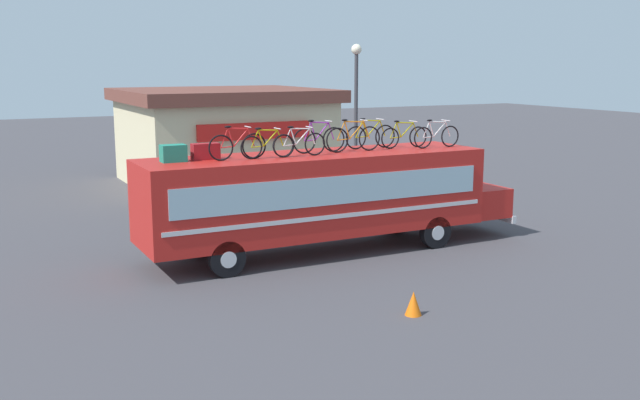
{
  "coord_description": "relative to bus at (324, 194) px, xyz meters",
  "views": [
    {
      "loc": [
        -9.6,
        -18.93,
        5.59
      ],
      "look_at": [
        0.15,
        0.0,
        1.59
      ],
      "focal_mm": 41.25,
      "sensor_mm": 36.0,
      "label": 1
    }
  ],
  "objects": [
    {
      "name": "rooftop_bicycle_8",
      "position": [
        3.78,
        -0.34,
        1.58
      ],
      "size": [
        1.69,
        0.44,
        0.89
      ],
      "color": "black",
      "rests_on": "bus"
    },
    {
      "name": "rooftop_bicycle_7",
      "position": [
        2.85,
        0.08,
        1.57
      ],
      "size": [
        1.68,
        0.44,
        0.87
      ],
      "color": "black",
      "rests_on": "bus"
    },
    {
      "name": "rooftop_bicycle_6",
      "position": [
        1.85,
        0.45,
        1.6
      ],
      "size": [
        1.76,
        0.44,
        0.95
      ],
      "color": "black",
      "rests_on": "bus"
    },
    {
      "name": "rooftop_bicycle_5",
      "position": [
        0.97,
        -0.04,
        1.62
      ],
      "size": [
        1.84,
        0.44,
        0.98
      ],
      "color": "black",
      "rests_on": "bus"
    },
    {
      "name": "roadside_building",
      "position": [
        1.77,
        13.6,
        0.47
      ],
      "size": [
        9.03,
        8.31,
        4.37
      ],
      "color": "beige",
      "rests_on": "ground"
    },
    {
      "name": "rooftop_bicycle_4",
      "position": [
        -0.05,
        0.21,
        1.61
      ],
      "size": [
        1.71,
        0.44,
        0.98
      ],
      "color": "black",
      "rests_on": "bus"
    },
    {
      "name": "street_lamp",
      "position": [
        3.97,
        5.01,
        2.24
      ],
      "size": [
        0.39,
        0.39,
        6.25
      ],
      "color": "#38383D",
      "rests_on": "ground"
    },
    {
      "name": "rooftop_bicycle_2",
      "position": [
        -1.9,
        -0.25,
        1.57
      ],
      "size": [
        1.6,
        0.44,
        0.86
      ],
      "color": "black",
      "rests_on": "bus"
    },
    {
      "name": "luggage_bag_1",
      "position": [
        -4.44,
        0.19,
        1.44
      ],
      "size": [
        0.66,
        0.43,
        0.46
      ],
      "primitive_type": "cube",
      "color": "#1E7F66",
      "rests_on": "bus"
    },
    {
      "name": "bus",
      "position": [
        0.0,
        0.0,
        0.0
      ],
      "size": [
        11.84,
        2.65,
        2.96
      ],
      "color": "red",
      "rests_on": "ground"
    },
    {
      "name": "ground_plane",
      "position": [
        -0.28,
        -0.0,
        -1.75
      ],
      "size": [
        120.0,
        120.0,
        0.0
      ],
      "primitive_type": "plane",
      "color": "#423F44"
    },
    {
      "name": "rooftop_bicycle_1",
      "position": [
        -2.76,
        -0.21,
        1.6
      ],
      "size": [
        1.67,
        0.44,
        0.94
      ],
      "color": "black",
      "rests_on": "bus"
    },
    {
      "name": "rooftop_bicycle_3",
      "position": [
        -0.95,
        -0.33,
        1.57
      ],
      "size": [
        1.63,
        0.44,
        0.87
      ],
      "color": "black",
      "rests_on": "bus"
    },
    {
      "name": "luggage_bag_2",
      "position": [
        -3.52,
        0.26,
        1.43
      ],
      "size": [
        0.76,
        0.33,
        0.44
      ],
      "primitive_type": "cube",
      "color": "maroon",
      "rests_on": "bus"
    },
    {
      "name": "traffic_cone",
      "position": [
        -0.81,
        -5.91,
        -1.48
      ],
      "size": [
        0.38,
        0.38,
        0.55
      ],
      "primitive_type": "cone",
      "color": "orange",
      "rests_on": "ground"
    }
  ]
}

